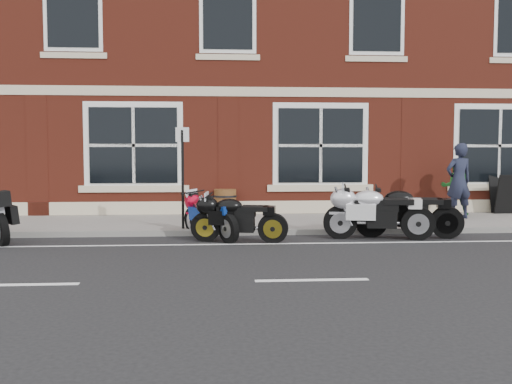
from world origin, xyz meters
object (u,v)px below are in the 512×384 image
at_px(moto_sport_silver, 376,211).
at_px(pedestrian_left, 459,181).
at_px(moto_sport_red, 210,214).
at_px(moto_naked_black, 406,210).
at_px(barrel_planter, 225,202).
at_px(parking_sign, 183,170).
at_px(a_board_sign, 504,194).
at_px(moto_sport_black, 237,217).
at_px(pedestrian_right, 455,187).

xyz_separation_m(moto_sport_silver, pedestrian_left, (2.82, 2.48, 0.48)).
distance_m(moto_sport_red, pedestrian_left, 6.61).
bearing_deg(moto_sport_red, moto_naked_black, -33.84).
height_order(barrel_planter, parking_sign, parking_sign).
bearing_deg(moto_naked_black, moto_sport_silver, 116.79).
bearing_deg(parking_sign, a_board_sign, 37.76).
xyz_separation_m(moto_naked_black, pedestrian_left, (2.12, 2.31, 0.50)).
height_order(a_board_sign, parking_sign, parking_sign).
height_order(pedestrian_left, barrel_planter, pedestrian_left).
distance_m(moto_sport_black, moto_naked_black, 3.58).
relative_size(moto_sport_red, pedestrian_left, 0.91).
height_order(pedestrian_right, a_board_sign, pedestrian_right).
bearing_deg(parking_sign, moto_sport_red, -28.76).
xyz_separation_m(pedestrian_right, barrel_planter, (-6.07, 0.46, -0.41)).
distance_m(pedestrian_left, barrel_planter, 6.01).
bearing_deg(a_board_sign, pedestrian_right, -170.15).
distance_m(moto_sport_silver, moto_naked_black, 0.72).
height_order(pedestrian_right, barrel_planter, pedestrian_right).
height_order(moto_sport_red, pedestrian_left, pedestrian_left).
bearing_deg(moto_naked_black, moto_sport_black, 108.53).
bearing_deg(barrel_planter, moto_naked_black, -42.94).
distance_m(moto_sport_silver, a_board_sign, 5.79).
bearing_deg(moto_sport_black, moto_sport_red, 59.17).
relative_size(moto_naked_black, parking_sign, 1.00).
distance_m(pedestrian_right, a_board_sign, 1.60).
xyz_separation_m(pedestrian_left, parking_sign, (-6.83, -1.44, 0.33)).
height_order(pedestrian_left, pedestrian_right, pedestrian_left).
relative_size(pedestrian_left, parking_sign, 0.86).
bearing_deg(moto_sport_silver, barrel_planter, 50.08).
bearing_deg(pedestrian_left, pedestrian_right, -117.30).
bearing_deg(barrel_planter, pedestrian_right, -4.37).
relative_size(moto_sport_red, pedestrian_right, 1.15).
bearing_deg(moto_sport_black, pedestrian_right, -47.23).
bearing_deg(barrel_planter, moto_sport_black, -87.38).
bearing_deg(moto_sport_black, moto_sport_silver, -73.17).
xyz_separation_m(a_board_sign, parking_sign, (-8.59, -2.51, 0.74)).
distance_m(moto_sport_red, moto_naked_black, 4.10).
distance_m(moto_sport_black, moto_sport_silver, 2.88).
height_order(moto_sport_silver, moto_naked_black, moto_sport_silver).
xyz_separation_m(moto_sport_silver, moto_naked_black, (0.69, 0.18, -0.01)).
bearing_deg(a_board_sign, moto_sport_red, -161.35).
bearing_deg(pedestrian_left, moto_sport_silver, 31.05).
xyz_separation_m(moto_naked_black, a_board_sign, (3.88, 3.38, 0.08)).
relative_size(moto_sport_red, parking_sign, 0.78).
bearing_deg(parking_sign, moto_naked_black, 11.01).
distance_m(moto_sport_black, pedestrian_right, 6.81).
relative_size(moto_naked_black, a_board_sign, 2.04).
xyz_separation_m(moto_sport_red, barrel_planter, (0.36, 3.33, -0.04)).
relative_size(moto_naked_black, barrel_planter, 3.19).
xyz_separation_m(moto_sport_black, moto_sport_silver, (2.87, 0.20, 0.08)).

